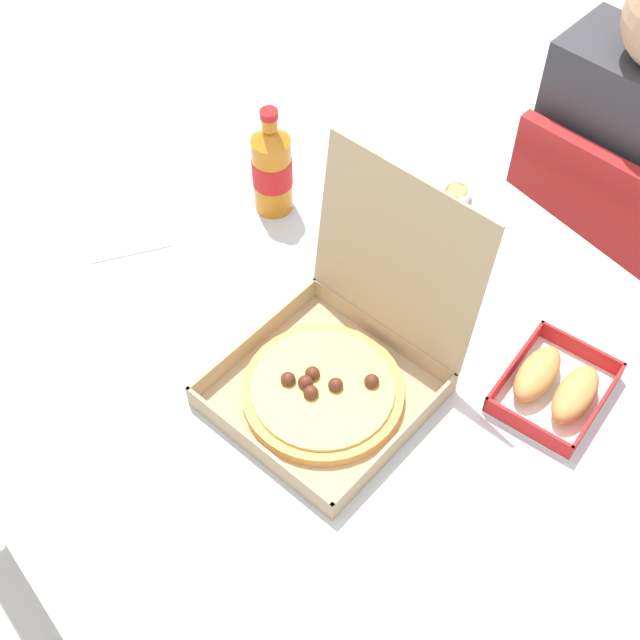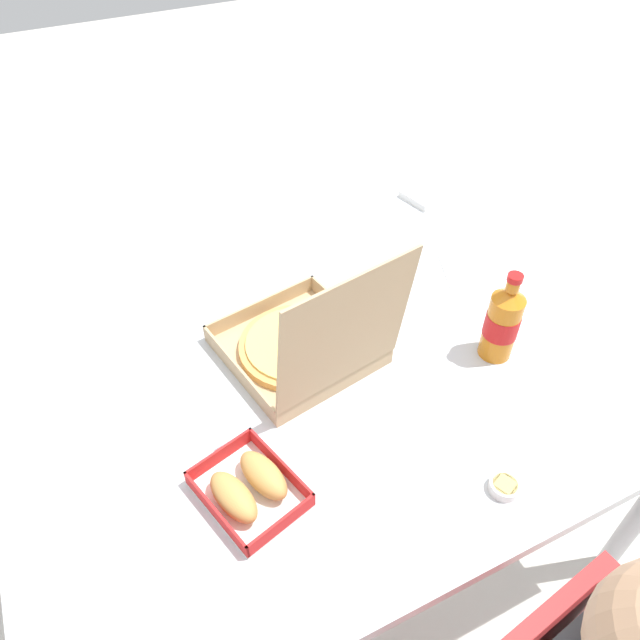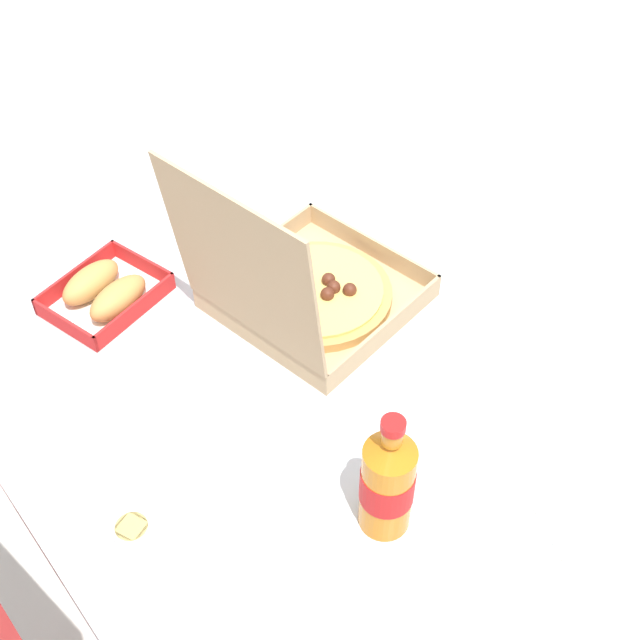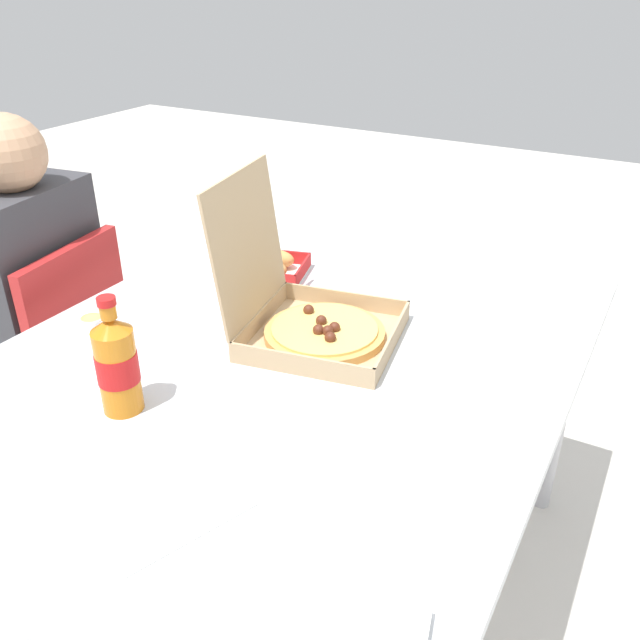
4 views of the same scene
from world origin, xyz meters
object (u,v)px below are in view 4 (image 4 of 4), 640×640
Objects in this scene: paper_menu at (170,509)px; dipping_sauce_cup at (92,321)px; napkin_pile at (379,640)px; pizza_box_open at (311,317)px; cola_bottle at (117,364)px; chair at (53,360)px; bread_side_box at (268,265)px; diner_person at (21,290)px.

paper_menu is 3.75× the size of dipping_sauce_cup.
paper_menu is 0.37m from napkin_pile.
pizza_box_open is 1.86× the size of paper_menu.
cola_bottle reaches higher than dipping_sauce_cup.
dipping_sauce_cup is at bearing -110.69° from chair.
pizza_box_open reaches higher than bread_side_box.
diner_person reaches higher than chair.
bread_side_box is 0.63m from cola_bottle.
cola_bottle is (-0.33, -0.63, 0.36)m from chair.
napkin_pile is (-0.54, -1.23, 0.28)m from chair.
napkin_pile is (-0.60, -0.44, -0.04)m from pizza_box_open.
chair is at bearing 62.50° from cola_bottle.
cola_bottle is 4.00× the size of dipping_sauce_cup.
cola_bottle is 0.30m from paper_menu.
cola_bottle reaches higher than chair.
diner_person is at bearing 67.78° from napkin_pile.
cola_bottle is at bearing 156.94° from pizza_box_open.
chair is 0.68m from bread_side_box.
diner_person is at bearing 73.14° from dipping_sauce_cup.
pizza_box_open is at bearing -66.99° from dipping_sauce_cup.
bread_side_box is 1.08m from napkin_pile.
dipping_sauce_cup is (-0.42, 0.19, -0.01)m from bread_side_box.
pizza_box_open is at bearing -131.58° from bread_side_box.
pizza_box_open is 3.56× the size of napkin_pile.
diner_person is at bearing 83.89° from paper_menu.
napkin_pile is (-0.53, -1.29, 0.07)m from diner_person.
chair is at bearing 94.35° from pizza_box_open.
napkin_pile is at bearing -109.00° from cola_bottle.
napkin_pile is at bearing -143.79° from pizza_box_open.
pizza_box_open reaches higher than dipping_sauce_cup.
chair is 0.86m from pizza_box_open.
paper_menu is at bearing 82.08° from napkin_pile.
chair is at bearing 81.95° from paper_menu.
bread_side_box is (0.23, 0.26, -0.02)m from pizza_box_open.
diner_person reaches higher than dipping_sauce_cup.
cola_bottle is (-0.62, -0.09, 0.07)m from bread_side_box.
napkin_pile is at bearing -112.22° from diner_person.
paper_menu is at bearing -172.20° from pizza_box_open.
bread_side_box is 1.06× the size of paper_menu.
diner_person reaches higher than pizza_box_open.
diner_person is at bearing 94.62° from pizza_box_open.
diner_person is at bearing 65.07° from cola_bottle.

